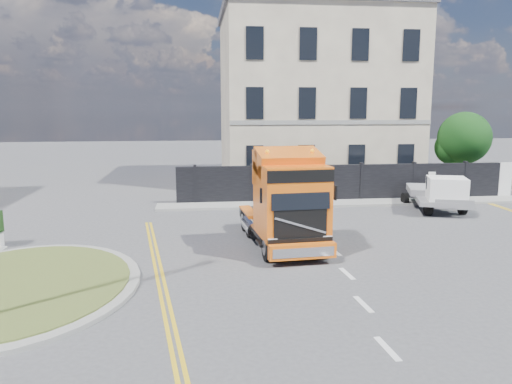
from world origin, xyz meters
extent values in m
plane|color=#424244|center=(0.00, 0.00, 0.00)|extent=(120.00, 120.00, 0.00)
cylinder|color=gray|center=(-7.00, -3.00, 0.06)|extent=(6.80, 6.80, 0.12)
cylinder|color=#36461C|center=(-7.00, -3.00, 0.14)|extent=(6.20, 6.20, 0.05)
cube|color=black|center=(6.00, 9.00, 1.00)|extent=(18.00, 0.25, 2.00)
cube|color=silver|center=(14.50, 9.00, 1.00)|extent=(2.60, 0.12, 2.00)
cube|color=beige|center=(6.00, 16.50, 5.50)|extent=(12.00, 10.00, 11.00)
cube|color=#515056|center=(6.00, 16.50, 11.25)|extent=(12.30, 10.30, 0.50)
cube|color=beige|center=(9.00, 16.50, 12.00)|extent=(0.80, 0.80, 1.60)
cylinder|color=#382619|center=(14.50, 12.00, 1.20)|extent=(0.24, 0.24, 2.40)
sphere|color=black|center=(14.50, 12.00, 3.20)|extent=(3.20, 3.20, 3.20)
sphere|color=black|center=(14.00, 12.40, 2.60)|extent=(2.20, 2.20, 2.20)
cube|color=gray|center=(6.00, 8.10, 0.06)|extent=(20.00, 1.60, 0.12)
cube|color=black|center=(1.21, 1.11, 0.67)|extent=(2.63, 5.76, 0.40)
cube|color=#E15E0F|center=(1.33, -0.44, 1.91)|extent=(2.41, 2.49, 2.49)
cube|color=#E15E0F|center=(1.26, 0.49, 2.94)|extent=(2.28, 0.98, 1.25)
cube|color=black|center=(1.43, -1.58, 2.27)|extent=(1.96, 0.21, 0.93)
cube|color=#E15E0F|center=(1.45, -1.86, 0.49)|extent=(2.24, 0.49, 0.49)
cylinder|color=black|center=(0.43, -1.23, 0.46)|extent=(0.36, 0.95, 0.93)
cylinder|color=gray|center=(0.43, -1.23, 0.46)|extent=(0.37, 0.53, 0.51)
cylinder|color=black|center=(2.35, -1.07, 0.46)|extent=(0.36, 0.95, 0.93)
cylinder|color=gray|center=(2.35, -1.07, 0.46)|extent=(0.37, 0.53, 0.51)
cylinder|color=black|center=(0.18, 1.92, 0.46)|extent=(0.36, 0.95, 0.93)
cylinder|color=gray|center=(0.18, 1.92, 0.46)|extent=(0.37, 0.53, 0.51)
cylinder|color=black|center=(2.09, 2.07, 0.46)|extent=(0.36, 0.95, 0.93)
cylinder|color=gray|center=(2.09, 2.07, 0.46)|extent=(0.37, 0.53, 0.51)
cylinder|color=black|center=(0.09, 2.98, 0.46)|extent=(0.36, 0.95, 0.93)
cylinder|color=gray|center=(0.09, 2.98, 0.46)|extent=(0.37, 0.53, 0.51)
cylinder|color=black|center=(2.00, 3.14, 0.46)|extent=(0.36, 0.95, 0.93)
cylinder|color=gray|center=(2.00, 3.14, 0.46)|extent=(0.37, 0.53, 0.51)
cube|color=slate|center=(9.81, 6.26, 0.63)|extent=(2.99, 4.65, 0.23)
cube|color=white|center=(9.81, 4.91, 1.22)|extent=(2.14, 2.08, 1.17)
cylinder|color=black|center=(8.96, 4.91, 0.32)|extent=(0.23, 0.63, 0.63)
cylinder|color=black|center=(10.67, 4.91, 0.32)|extent=(0.23, 0.63, 0.63)
cylinder|color=black|center=(8.96, 7.61, 0.32)|extent=(0.23, 0.63, 0.63)
cylinder|color=black|center=(10.67, 7.61, 0.32)|extent=(0.23, 0.63, 0.63)
camera|label=1|loc=(-1.84, -17.10, 5.08)|focal=35.00mm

